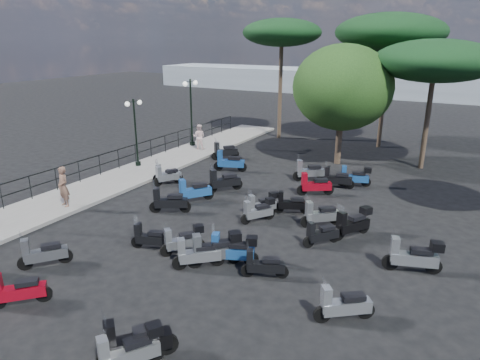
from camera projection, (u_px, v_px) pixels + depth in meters
The scene contains 41 objects.
ground at pixel (199, 220), 17.49m from camera, with size 120.00×120.00×0.00m, color black.
sidewalk at pixel (131, 175), 22.97m from camera, with size 3.00×30.00×0.15m, color slate.
railing at pixel (109, 158), 23.15m from camera, with size 0.04×26.04×1.10m.
lamp_post_1 at pixel (135, 128), 23.85m from camera, with size 0.37×1.11×3.79m.
lamp_post_2 at pixel (191, 108), 28.37m from camera, with size 0.41×1.30×4.41m.
woman at pixel (63, 187), 18.34m from camera, with size 0.64×0.42×1.76m, color brown.
pedestrian_far at pixel (199, 137), 27.90m from camera, with size 0.79×0.62×1.63m, color silver.
scooter_0 at pixel (18, 291), 11.81m from camera, with size 1.20×1.25×1.30m.
scooter_2 at pixel (169, 202), 18.13m from camera, with size 1.57×1.05×1.41m.
scooter_3 at pixel (167, 175), 21.88m from camera, with size 1.49×0.75×1.24m.
scooter_4 at pixel (167, 176), 21.66m from camera, with size 0.88×1.50×1.29m.
scooter_5 at pixel (225, 151), 26.17m from camera, with size 1.20×1.46×1.41m.
scooter_6 at pixel (43, 254), 13.83m from camera, with size 1.12×1.39×1.33m.
scooter_7 at pixel (150, 238), 15.00m from camera, with size 1.46×0.71×1.21m.
scooter_8 at pixel (183, 241), 14.69m from camera, with size 1.10×1.34×1.26m.
scooter_9 at pixel (194, 191), 19.32m from camera, with size 1.17×1.55×1.45m.
scooter_10 at pixel (224, 181), 20.62m from camera, with size 1.22×1.55×1.48m.
scooter_11 at pixel (229, 162), 23.79m from camera, with size 1.80×0.88×1.49m.
scooter_12 at pixel (129, 351), 9.47m from camera, with size 1.05×1.47×1.32m.
scooter_13 at pixel (215, 250), 13.88m from camera, with size 1.46×1.41×1.47m.
scooter_14 at pixel (233, 250), 13.93m from camera, with size 1.66×0.88×1.39m.
scooter_15 at pixel (258, 211), 17.23m from camera, with size 0.99×1.35×1.22m.
scooter_16 at pixel (291, 204), 18.08m from camera, with size 1.46×0.82×1.24m.
scooter_17 at pixel (315, 185), 20.16m from camera, with size 1.54×1.10×1.42m.
scooter_18 at pixel (135, 342), 9.71m from camera, with size 1.30×1.49×1.49m.
scooter_19 at pixel (197, 255), 13.74m from camera, with size 1.36×1.23×1.37m.
scooter_20 at pixel (321, 234), 15.28m from camera, with size 1.02×1.27×1.22m.
scooter_21 at pixel (353, 224), 15.91m from camera, with size 1.08×1.59×1.41m.
scooter_22 at pixel (309, 172), 22.21m from camera, with size 1.55×1.11×1.43m.
scooter_23 at pixel (337, 179), 21.19m from camera, with size 1.66×0.58×1.33m.
scooter_25 at pixel (264, 265), 13.20m from camera, with size 1.39×0.79×1.19m.
scooter_26 at pixel (343, 305), 11.16m from camera, with size 1.39×1.11×1.33m.
scooter_27 at pixel (413, 256), 13.48m from camera, with size 1.78×0.85×1.46m.
scooter_28 at pixel (320, 215), 16.81m from camera, with size 1.38×1.18×1.36m.
scooter_29 at pixel (355, 177), 21.36m from camera, with size 1.60×0.82×1.33m.
scooter_30 at pixel (262, 205), 17.89m from camera, with size 0.99×1.35×1.22m.
broadleaf_tree at pixel (343, 88), 24.05m from camera, with size 5.66×5.66×6.85m.
pine_0 at pixel (390, 32), 26.97m from camera, with size 6.89×6.89×8.65m.
pine_1 at pixel (435, 61), 22.67m from camera, with size 6.50×6.50×7.08m.
pine_2 at pixel (282, 33), 29.64m from camera, with size 5.50×5.50×8.42m.
distant_hills at pixel (400, 84), 54.25m from camera, with size 70.00×8.00×3.00m, color gray.
Camera 1 is at (9.34, -13.19, 7.09)m, focal length 32.00 mm.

